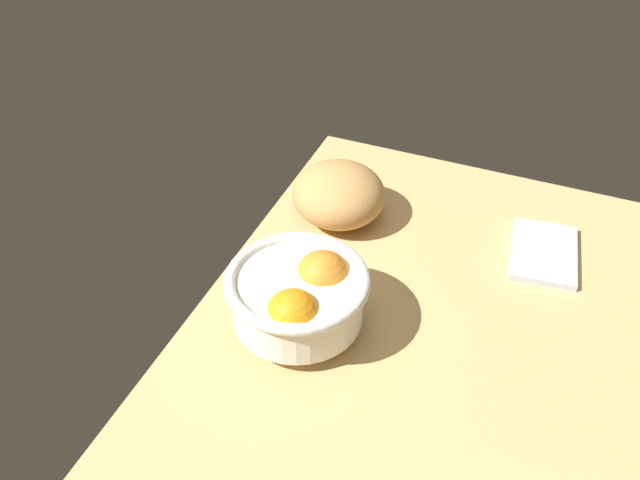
{
  "coord_description": "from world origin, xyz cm",
  "views": [
    {
      "loc": [
        -65.97,
        -11.6,
        69.32
      ],
      "look_at": [
        6.16,
        18.07,
        5.0
      ],
      "focal_mm": 40.01,
      "sensor_mm": 36.0,
      "label": 1
    }
  ],
  "objects": [
    {
      "name": "napkin_folded",
      "position": [
        21.08,
        -11.81,
        0.54
      ],
      "size": [
        14.97,
        11.06,
        1.07
      ],
      "primitive_type": "cube",
      "rotation": [
        0.0,
        0.0,
        0.12
      ],
      "color": "#B2B9C8",
      "rests_on": "ground"
    },
    {
      "name": "ground_plane",
      "position": [
        0.0,
        0.0,
        -1.5
      ],
      "size": [
        81.1,
        61.19,
        3.0
      ],
      "primitive_type": "cube",
      "color": "tan"
    },
    {
      "name": "bread_loaf",
      "position": [
        18.32,
        19.93,
        4.4
      ],
      "size": [
        20.64,
        20.57,
        8.8
      ],
      "primitive_type": "ellipsoid",
      "rotation": [
        0.0,
        0.0,
        3.8
      ],
      "color": "tan",
      "rests_on": "ground"
    },
    {
      "name": "fruit_bowl",
      "position": [
        -6.07,
        15.79,
        5.67
      ],
      "size": [
        18.67,
        18.67,
        10.39
      ],
      "color": "white",
      "rests_on": "ground"
    }
  ]
}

